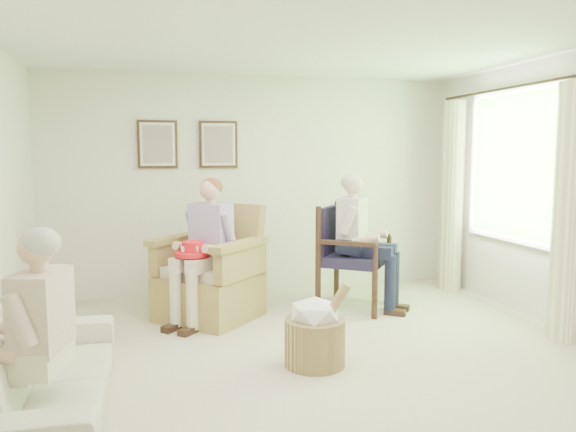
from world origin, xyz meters
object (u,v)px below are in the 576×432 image
object	(u,v)px
wicker_armchair	(209,282)
sofa	(46,376)
person_dark	(358,231)
hatbox	(315,331)
wood_armchair	(351,252)
person_sofa	(34,326)
red_hat	(192,250)
person_wicker	(210,239)

from	to	relation	value
wicker_armchair	sofa	bearing A→B (deg)	-78.82
person_dark	hatbox	size ratio (longest dim) A/B	2.02
wicker_armchair	wood_armchair	distance (m)	1.59
person_sofa	red_hat	distance (m)	2.24
sofa	person_wicker	world-z (taller)	person_wicker
wicker_armchair	person_sofa	bearing A→B (deg)	-75.34
wood_armchair	person_sofa	bearing A→B (deg)	165.97
person_sofa	hatbox	size ratio (longest dim) A/B	1.73
red_hat	person_sofa	bearing A→B (deg)	-118.50
person_wicker	wood_armchair	bearing A→B (deg)	51.44
person_sofa	wood_armchair	bearing A→B (deg)	143.18
wicker_armchair	sofa	distance (m)	2.33
person_sofa	sofa	bearing A→B (deg)	-166.14
sofa	person_sofa	distance (m)	0.51
person_wicker	hatbox	xyz separation A→B (m)	(0.67, -1.38, -0.56)
person_dark	person_sofa	world-z (taller)	person_dark
sofa	person_sofa	xyz separation A→B (m)	(0.00, -0.29, 0.41)
wicker_armchair	person_wicker	xyz separation A→B (m)	(-0.00, -0.15, 0.47)
sofa	red_hat	xyz separation A→B (m)	(1.07, 1.68, 0.47)
person_wicker	person_dark	world-z (taller)	person_dark
wood_armchair	person_wicker	world-z (taller)	person_wicker
sofa	person_sofa	size ratio (longest dim) A/B	1.54
sofa	red_hat	distance (m)	2.05
wicker_armchair	sofa	world-z (taller)	wicker_armchair
person_wicker	red_hat	distance (m)	0.24
wood_armchair	person_sofa	world-z (taller)	person_sofa
person_dark	red_hat	world-z (taller)	person_dark
sofa	person_sofa	world-z (taller)	person_sofa
wicker_armchair	sofa	size ratio (longest dim) A/B	0.61
wicker_armchair	red_hat	size ratio (longest dim) A/B	3.44
wicker_armchair	wood_armchair	size ratio (longest dim) A/B	1.05
person_dark	wood_armchair	bearing A→B (deg)	36.65
sofa	person_wicker	distance (m)	2.27
sofa	person_dark	distance (m)	3.42
wood_armchair	red_hat	distance (m)	1.79
person_wicker	wicker_armchair	bearing A→B (deg)	133.69
wicker_armchair	person_wicker	size ratio (longest dim) A/B	0.82
person_dark	wicker_armchair	bearing A→B (deg)	122.39
wood_armchair	person_dark	xyz separation A→B (m)	(0.00, -0.18, 0.26)
wood_armchair	person_wicker	distance (m)	1.61
person_sofa	red_hat	bearing A→B (deg)	165.36
wood_armchair	person_dark	distance (m)	0.31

